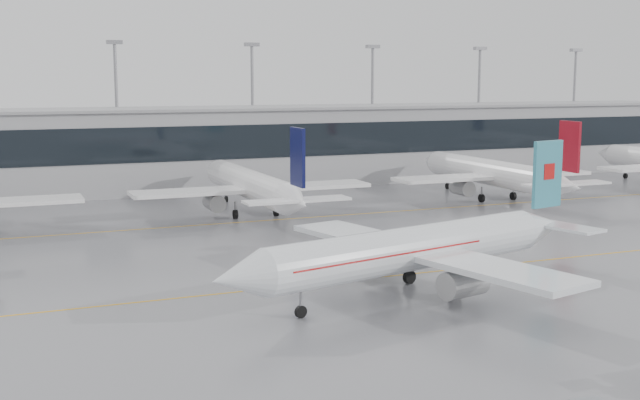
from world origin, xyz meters
name	(u,v)px	position (x,y,z in m)	size (l,w,h in m)	color
ground	(374,278)	(0.00, 0.00, 0.00)	(320.00, 320.00, 0.00)	gray
taxi_line_main	(374,278)	(0.00, 0.00, 0.01)	(120.00, 0.25, 0.01)	orange
taxi_line_north	(262,221)	(0.00, 30.00, 0.01)	(120.00, 0.25, 0.01)	orange
terminal	(197,149)	(0.00, 62.00, 6.00)	(180.00, 15.00, 12.00)	#96969A
terminal_glass	(209,143)	(0.00, 54.45, 7.50)	(180.00, 0.20, 5.00)	black
terminal_roof	(196,109)	(0.00, 62.00, 12.20)	(182.00, 16.00, 0.40)	gray
light_masts	(187,100)	(0.00, 68.00, 13.34)	(156.40, 1.00, 22.60)	gray
air_canada_jet	(421,248)	(1.29, -5.67, 3.58)	(35.81, 28.99, 11.32)	white
parked_jet_c	(253,186)	(0.00, 33.69, 3.71)	(29.64, 36.96, 11.72)	white
parked_jet_d	(493,173)	(35.00, 33.69, 3.71)	(29.64, 36.96, 11.72)	white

